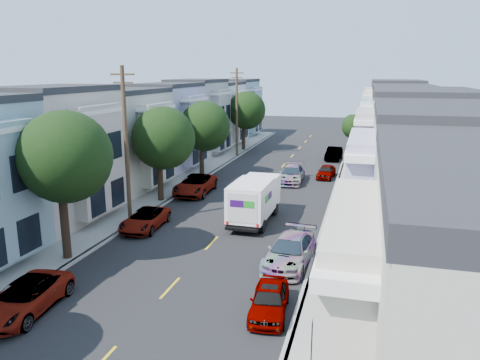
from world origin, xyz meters
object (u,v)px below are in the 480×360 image
object	(u,v)px
utility_pole_far	(237,112)
parked_left_c	(145,219)
tree_e	(246,110)
tree_b	(64,157)
lead_sedan	(292,175)
parked_right_c	(326,172)
parked_right_a	(269,300)
fedex_truck	(254,198)
tree_d	(204,126)
tree_far_r	(353,127)
tree_c	(162,138)
parked_left_b	(24,298)
parked_right_d	(334,154)
utility_pole_near	(126,146)
parked_right_b	(290,251)
parked_left_d	(195,185)

from	to	relation	value
utility_pole_far	parked_left_c	world-z (taller)	utility_pole_far
tree_e	parked_left_c	bearing A→B (deg)	-87.40
tree_b	tree_e	xyz separation A→B (m)	(0.00, 36.59, -0.52)
lead_sedan	utility_pole_far	bearing A→B (deg)	123.84
parked_left_c	parked_right_c	xyz separation A→B (m)	(9.80, 17.72, -0.01)
parked_right_a	fedex_truck	bearing A→B (deg)	101.15
tree_d	parked_left_c	bearing A→B (deg)	-84.78
parked_left_c	fedex_truck	bearing A→B (deg)	24.19
tree_d	tree_far_r	xyz separation A→B (m)	(13.19, 12.09, -1.05)
tree_c	tree_far_r	world-z (taller)	tree_c
utility_pole_far	parked_left_b	xyz separation A→B (m)	(1.40, -37.64, -4.50)
parked_right_a	parked_right_d	size ratio (longest dim) A/B	0.92
parked_right_a	utility_pole_near	bearing A→B (deg)	135.62
tree_far_r	parked_left_b	distance (m)	40.32
utility_pole_near	parked_right_d	size ratio (longest dim) A/B	2.36
parked_left_c	parked_right_b	bearing A→B (deg)	-21.05
parked_left_d	parked_right_b	world-z (taller)	parked_left_d
parked_right_a	parked_right_b	distance (m)	5.23
utility_pole_far	parked_right_d	bearing A→B (deg)	3.34
tree_c	fedex_truck	bearing A→B (deg)	-20.12
parked_right_c	parked_right_d	bearing A→B (deg)	95.27
tree_d	tree_far_r	world-z (taller)	tree_d
tree_b	parked_left_d	world-z (taller)	tree_b
tree_c	lead_sedan	bearing A→B (deg)	47.17
tree_c	parked_right_b	world-z (taller)	tree_c
tree_d	parked_left_c	world-z (taller)	tree_d
lead_sedan	tree_b	bearing A→B (deg)	-113.93
fedex_truck	parked_left_d	size ratio (longest dim) A/B	1.10
parked_left_d	tree_far_r	bearing A→B (deg)	54.76
lead_sedan	parked_right_a	size ratio (longest dim) A/B	1.26
tree_d	parked_left_d	bearing A→B (deg)	-77.47
tree_e	parked_left_b	size ratio (longest dim) A/B	1.57
tree_e	fedex_truck	world-z (taller)	tree_e
tree_b	fedex_truck	distance (m)	12.47
utility_pole_far	parked_left_c	xyz separation A→B (m)	(1.40, -26.64, -4.53)
parked_right_b	tree_b	bearing A→B (deg)	-162.82
tree_e	parked_right_d	size ratio (longest dim) A/B	1.75
utility_pole_near	parked_right_d	distance (m)	29.25
utility_pole_near	utility_pole_far	size ratio (longest dim) A/B	1.00
parked_right_c	parked_right_d	xyz separation A→B (m)	(0.00, 9.58, 0.09)
parked_right_b	parked_right_c	distance (m)	20.95
parked_right_a	parked_right_c	size ratio (longest dim) A/B	1.03
tree_b	fedex_truck	world-z (taller)	tree_b
parked_right_a	parked_right_b	xyz separation A→B (m)	(0.00, 5.23, 0.11)
utility_pole_far	lead_sedan	xyz separation A→B (m)	(8.35, -11.55, -4.42)
tree_c	parked_left_c	xyz separation A→B (m)	(1.40, -6.08, -4.31)
parked_left_c	parked_right_a	xyz separation A→B (m)	(9.80, -8.46, 0.01)
parked_left_c	parked_left_d	size ratio (longest dim) A/B	0.82
tree_c	fedex_truck	distance (m)	8.90
fedex_truck	parked_left_b	world-z (taller)	fedex_truck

